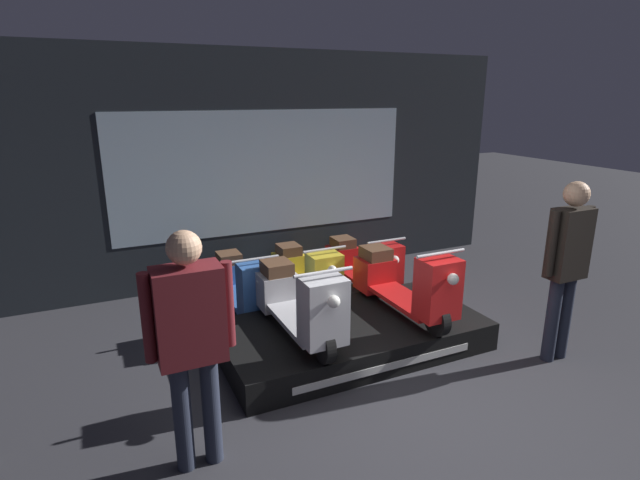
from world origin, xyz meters
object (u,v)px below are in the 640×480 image
at_px(scooter_display_left, 298,302).
at_px(scooter_display_right, 404,283).
at_px(person_left_browsing, 191,332).
at_px(scooter_backrow_1, 306,274).
at_px(person_right_browsing, 567,259).
at_px(scooter_backrow_0, 242,284).
at_px(scooter_backrow_2, 363,265).

xyz_separation_m(scooter_display_left, scooter_display_right, (1.24, 0.00, 0.00)).
bearing_deg(person_left_browsing, scooter_display_left, 40.51).
bearing_deg(scooter_display_right, scooter_backrow_1, 110.15).
xyz_separation_m(person_left_browsing, person_right_browsing, (3.61, 0.00, 0.01)).
bearing_deg(person_left_browsing, scooter_backrow_1, 52.35).
relative_size(scooter_display_right, scooter_backrow_0, 1.00).
bearing_deg(scooter_display_right, scooter_display_left, 180.00).
distance_m(scooter_backrow_1, person_right_browsing, 3.09).
xyz_separation_m(scooter_display_left, scooter_backrow_2, (1.56, 1.45, -0.30)).
relative_size(person_left_browsing, person_right_browsing, 0.97).
distance_m(scooter_display_right, scooter_backrow_0, 2.03).
bearing_deg(scooter_display_left, scooter_backrow_0, 95.98).
bearing_deg(scooter_backrow_0, scooter_display_left, -84.02).
bearing_deg(person_left_browsing, person_right_browsing, 0.00).
bearing_deg(scooter_backrow_1, scooter_display_left, -115.91).
relative_size(scooter_display_left, scooter_backrow_2, 1.00).
height_order(scooter_display_left, person_right_browsing, person_right_browsing).
relative_size(scooter_display_left, person_right_browsing, 0.89).
height_order(scooter_backrow_2, person_right_browsing, person_right_browsing).
bearing_deg(scooter_backrow_0, scooter_display_right, -46.25).
relative_size(scooter_display_left, scooter_backrow_0, 1.00).
distance_m(scooter_backrow_1, scooter_backrow_2, 0.86).
height_order(scooter_display_right, scooter_backrow_0, scooter_display_right).
bearing_deg(scooter_display_left, scooter_backrow_2, 42.90).
relative_size(scooter_backrow_2, person_left_browsing, 0.92).
height_order(scooter_display_left, scooter_display_right, same).
relative_size(scooter_display_right, person_left_browsing, 0.92).
distance_m(scooter_display_left, person_right_browsing, 2.64).
distance_m(scooter_backrow_2, person_right_browsing, 2.72).
relative_size(scooter_display_left, person_left_browsing, 0.92).
xyz_separation_m(scooter_display_right, scooter_backrow_0, (-1.39, 1.45, -0.30)).
bearing_deg(scooter_backrow_0, scooter_backrow_1, 0.00).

